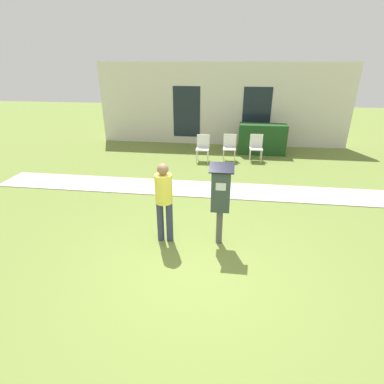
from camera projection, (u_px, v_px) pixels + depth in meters
name	position (u px, v px, depth m)	size (l,w,h in m)	color
ground_plane	(197.00, 264.00, 5.20)	(40.00, 40.00, 0.00)	olive
sidewalk	(211.00, 190.00, 8.17)	(12.00, 1.10, 0.02)	#B7B2A8
building_facade	(222.00, 105.00, 12.00)	(10.00, 0.26, 3.20)	silver
parking_meter	(221.00, 195.00, 5.42)	(0.44, 0.31, 1.59)	#4C4C4C
person_standing	(164.00, 197.00, 5.54)	(0.32, 0.32, 1.58)	#333851
outdoor_chair_left	(203.00, 146.00, 10.33)	(0.44, 0.44, 0.90)	white
outdoor_chair_middle	(230.00, 145.00, 10.39)	(0.44, 0.44, 0.90)	white
outdoor_chair_right	(256.00, 145.00, 10.38)	(0.44, 0.44, 0.90)	white
hedge_row	(262.00, 139.00, 11.12)	(1.72, 0.60, 1.10)	#1E471E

